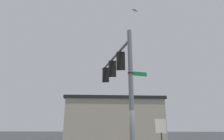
{
  "coord_description": "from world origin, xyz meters",
  "views": [
    {
      "loc": [
        -0.56,
        -9.35,
        1.85
      ],
      "look_at": [
        -1.15,
        3.16,
        5.6
      ],
      "focal_mm": 28.97,
      "sensor_mm": 36.0,
      "label": 1
    }
  ],
  "objects_px": {
    "street_name_sign": "(135,74)",
    "historical_marker": "(161,132)",
    "traffic_light_mid_inner": "(112,69)",
    "traffic_light_nearest_pole": "(121,62)",
    "bird_flying": "(135,10)",
    "traffic_light_mid_outer": "(106,75)"
  },
  "relations": [
    {
      "from": "traffic_light_nearest_pole",
      "to": "historical_marker",
      "type": "height_order",
      "value": "traffic_light_nearest_pole"
    },
    {
      "from": "traffic_light_nearest_pole",
      "to": "traffic_light_mid_inner",
      "type": "xyz_separation_m",
      "value": [
        -0.6,
        1.65,
        0.0
      ]
    },
    {
      "from": "traffic_light_nearest_pole",
      "to": "traffic_light_mid_outer",
      "type": "bearing_deg",
      "value": 109.95
    },
    {
      "from": "bird_flying",
      "to": "historical_marker",
      "type": "bearing_deg",
      "value": -10.65
    },
    {
      "from": "traffic_light_nearest_pole",
      "to": "traffic_light_mid_outer",
      "type": "xyz_separation_m",
      "value": [
        -1.2,
        3.3,
        0.0
      ]
    },
    {
      "from": "traffic_light_mid_inner",
      "to": "street_name_sign",
      "type": "xyz_separation_m",
      "value": [
        1.34,
        -3.0,
        -1.16
      ]
    },
    {
      "from": "traffic_light_mid_inner",
      "to": "bird_flying",
      "type": "xyz_separation_m",
      "value": [
        1.64,
        -1.54,
        3.81
      ]
    },
    {
      "from": "traffic_light_mid_inner",
      "to": "traffic_light_mid_outer",
      "type": "distance_m",
      "value": 1.76
    },
    {
      "from": "traffic_light_mid_outer",
      "to": "traffic_light_nearest_pole",
      "type": "bearing_deg",
      "value": -70.05
    },
    {
      "from": "traffic_light_mid_outer",
      "to": "bird_flying",
      "type": "distance_m",
      "value": 5.45
    },
    {
      "from": "traffic_light_nearest_pole",
      "to": "traffic_light_mid_inner",
      "type": "bearing_deg",
      "value": 109.95
    },
    {
      "from": "traffic_light_mid_outer",
      "to": "street_name_sign",
      "type": "height_order",
      "value": "traffic_light_mid_outer"
    },
    {
      "from": "traffic_light_mid_inner",
      "to": "bird_flying",
      "type": "distance_m",
      "value": 4.42
    },
    {
      "from": "bird_flying",
      "to": "traffic_light_mid_inner",
      "type": "bearing_deg",
      "value": 136.9
    },
    {
      "from": "traffic_light_mid_inner",
      "to": "traffic_light_mid_outer",
      "type": "xyz_separation_m",
      "value": [
        -0.6,
        1.65,
        0.0
      ]
    },
    {
      "from": "traffic_light_nearest_pole",
      "to": "historical_marker",
      "type": "distance_m",
      "value": 4.75
    },
    {
      "from": "traffic_light_mid_outer",
      "to": "historical_marker",
      "type": "height_order",
      "value": "traffic_light_mid_outer"
    },
    {
      "from": "traffic_light_nearest_pole",
      "to": "bird_flying",
      "type": "height_order",
      "value": "bird_flying"
    },
    {
      "from": "traffic_light_mid_inner",
      "to": "street_name_sign",
      "type": "distance_m",
      "value": 3.48
    },
    {
      "from": "traffic_light_mid_outer",
      "to": "historical_marker",
      "type": "relative_size",
      "value": 0.62
    },
    {
      "from": "street_name_sign",
      "to": "historical_marker",
      "type": "xyz_separation_m",
      "value": [
        1.44,
        1.25,
        -3.06
      ]
    },
    {
      "from": "traffic_light_mid_inner",
      "to": "historical_marker",
      "type": "relative_size",
      "value": 0.62
    }
  ]
}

